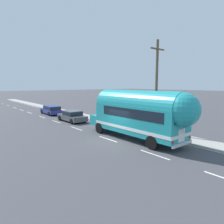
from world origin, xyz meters
TOP-DOWN VIEW (x-y plane):
  - ground_plane at (0.00, 0.00)m, footprint 300.00×300.00m
  - lane_markings at (2.64, 12.45)m, footprint 3.88×80.00m
  - sidewalk_slab at (4.81, 10.00)m, footprint 2.11×90.00m
  - utility_pole at (4.43, -0.83)m, footprint 1.80×0.24m
  - painted_bus at (1.88, -1.29)m, footprint 2.64×10.83m
  - car_lead at (1.64, 9.94)m, footprint 1.99×4.58m
  - car_second at (2.02, 17.30)m, footprint 1.99×4.54m

SIDE VIEW (x-z plane):
  - ground_plane at x=0.00m, z-range 0.00..0.00m
  - lane_markings at x=2.64m, z-range 0.00..0.01m
  - sidewalk_slab at x=4.81m, z-range 0.00..0.15m
  - car_lead at x=1.64m, z-range 0.05..1.42m
  - car_second at x=2.02m, z-range 0.10..1.47m
  - painted_bus at x=1.88m, z-range 0.24..4.37m
  - utility_pole at x=4.43m, z-range 0.17..8.67m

